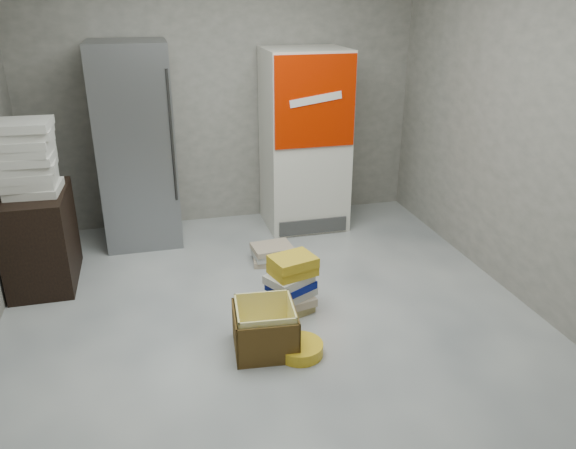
% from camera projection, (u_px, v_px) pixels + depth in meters
% --- Properties ---
extents(ground, '(5.00, 5.00, 0.00)m').
position_uv_depth(ground, '(283.00, 344.00, 3.96)').
color(ground, silver).
rests_on(ground, ground).
extents(room_shell, '(4.04, 5.04, 2.82)m').
position_uv_depth(room_shell, '(281.00, 84.00, 3.27)').
color(room_shell, gray).
rests_on(room_shell, ground).
extents(steel_fridge, '(0.70, 0.72, 1.90)m').
position_uv_depth(steel_fridge, '(136.00, 146.00, 5.29)').
color(steel_fridge, gray).
rests_on(steel_fridge, ground).
extents(coke_cooler, '(0.80, 0.73, 1.80)m').
position_uv_depth(coke_cooler, '(304.00, 140.00, 5.68)').
color(coke_cooler, silver).
rests_on(coke_cooler, ground).
extents(wood_shelf, '(0.50, 0.80, 0.80)m').
position_uv_depth(wood_shelf, '(41.00, 238.00, 4.66)').
color(wood_shelf, black).
rests_on(wood_shelf, ground).
extents(supply_box_stack, '(0.44, 0.44, 0.58)m').
position_uv_depth(supply_box_stack, '(27.00, 158.00, 4.40)').
color(supply_box_stack, silver).
rests_on(supply_box_stack, wood_shelf).
extents(phonebook_stack_main, '(0.43, 0.39, 0.47)m').
position_uv_depth(phonebook_stack_main, '(291.00, 285.00, 4.27)').
color(phonebook_stack_main, '#9F8F58').
rests_on(phonebook_stack_main, ground).
extents(phonebook_stack_side, '(0.39, 0.32, 0.16)m').
position_uv_depth(phonebook_stack_side, '(272.00, 253.00, 5.13)').
color(phonebook_stack_side, tan).
rests_on(phonebook_stack_side, ground).
extents(cardboard_box, '(0.46, 0.46, 0.34)m').
position_uv_depth(cardboard_box, '(265.00, 331.00, 3.85)').
color(cardboard_box, yellow).
rests_on(cardboard_box, ground).
extents(bucket_lid, '(0.37, 0.37, 0.08)m').
position_uv_depth(bucket_lid, '(300.00, 349.00, 3.83)').
color(bucket_lid, yellow).
rests_on(bucket_lid, ground).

